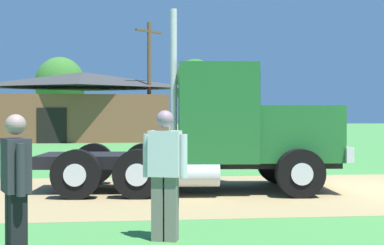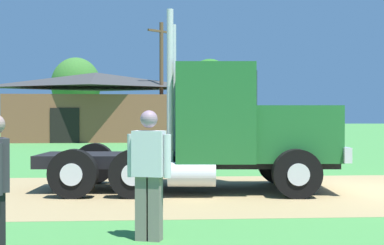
{
  "view_description": "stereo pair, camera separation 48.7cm",
  "coord_description": "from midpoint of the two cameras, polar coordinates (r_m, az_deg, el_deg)",
  "views": [
    {
      "loc": [
        -5.53,
        -11.52,
        1.71
      ],
      "look_at": [
        -4.19,
        1.44,
        1.54
      ],
      "focal_mm": 49.0,
      "sensor_mm": 36.0,
      "label": 1
    },
    {
      "loc": [
        -5.04,
        -11.56,
        1.71
      ],
      "look_at": [
        -4.19,
        1.44,
        1.54
      ],
      "focal_mm": 49.0,
      "sensor_mm": 36.0,
      "label": 2
    }
  ],
  "objects": [
    {
      "name": "visitor_standing_near",
      "position": [
        7.19,
        -4.9,
        -5.15
      ],
      "size": [
        0.6,
        0.37,
        1.78
      ],
      "color": "silver",
      "rests_on": "ground_plane"
    },
    {
      "name": "shed_building",
      "position": [
        36.42,
        -12.14,
        1.59
      ],
      "size": [
        11.92,
        6.73,
        4.67
      ],
      "color": "brown",
      "rests_on": "ground_plane"
    },
    {
      "name": "ground_plane",
      "position": [
        12.81,
        18.71,
        -6.96
      ],
      "size": [
        200.0,
        200.0,
        0.0
      ],
      "primitive_type": "plane",
      "color": "#40833C"
    },
    {
      "name": "dirt_track",
      "position": [
        12.81,
        18.71,
        -6.94
      ],
      "size": [
        120.0,
        6.03,
        0.01
      ],
      "primitive_type": "cube",
      "color": "#998256",
      "rests_on": "ground_plane"
    },
    {
      "name": "utility_pole_far",
      "position": [
        34.94,
        -5.09,
        4.83
      ],
      "size": [
        1.82,
        1.47,
        7.91
      ],
      "color": "brown",
      "rests_on": "ground_plane"
    },
    {
      "name": "tree_mid",
      "position": [
        53.5,
        0.05,
        4.32
      ],
      "size": [
        4.43,
        4.43,
        7.51
      ],
      "color": "#513823",
      "rests_on": "ground_plane"
    },
    {
      "name": "visitor_walking_mid",
      "position": [
        6.31,
        -20.73,
        -6.33
      ],
      "size": [
        0.41,
        0.58,
        1.72
      ],
      "color": "#2D2D33",
      "rests_on": "ground_plane"
    },
    {
      "name": "tree_left",
      "position": [
        55.08,
        -14.41,
        4.05
      ],
      "size": [
        5.02,
        5.02,
        7.69
      ],
      "color": "#513823",
      "rests_on": "ground_plane"
    },
    {
      "name": "truck_foreground_white",
      "position": [
        11.99,
        2.62,
        -1.04
      ],
      "size": [
        6.89,
        3.05,
        3.95
      ],
      "color": "black",
      "rests_on": "ground_plane"
    }
  ]
}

